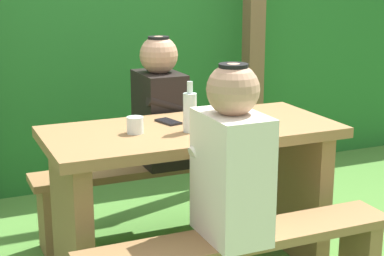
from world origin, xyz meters
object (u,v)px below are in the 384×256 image
at_px(drinking_glass, 135,125).
at_px(cell_phone, 168,122).
at_px(picnic_table, 192,176).
at_px(bench_far, 156,184).
at_px(bottle_left, 190,111).
at_px(person_white_shirt, 231,159).
at_px(person_black_coat, 160,106).

bearing_deg(drinking_glass, cell_phone, 29.96).
bearing_deg(picnic_table, bench_far, 90.00).
bearing_deg(drinking_glass, bottle_left, -18.10).
distance_m(bench_far, bottle_left, 0.82).
relative_size(bench_far, person_white_shirt, 1.95).
height_order(person_black_coat, cell_phone, person_black_coat).
xyz_separation_m(picnic_table, bench_far, (0.00, 0.52, -0.21)).
bearing_deg(person_black_coat, picnic_table, -93.26).
relative_size(person_black_coat, bottle_left, 3.04).
xyz_separation_m(drinking_glass, bottle_left, (0.24, -0.08, 0.06)).
bearing_deg(bench_far, drinking_glass, -118.76).
bearing_deg(bench_far, bottle_left, -94.21).
bearing_deg(picnic_table, person_white_shirt, -95.85).
bearing_deg(person_white_shirt, person_black_coat, 85.44).
distance_m(bench_far, person_white_shirt, 1.13).
bearing_deg(person_black_coat, drinking_glass, -121.36).
height_order(person_white_shirt, cell_phone, person_white_shirt).
bearing_deg(bench_far, picnic_table, -90.00).
bearing_deg(bottle_left, cell_phone, 98.14).
height_order(picnic_table, cell_phone, cell_phone).
xyz_separation_m(person_white_shirt, cell_phone, (-0.02, 0.64, 0.01)).
xyz_separation_m(picnic_table, person_black_coat, (0.03, 0.52, 0.24)).
bearing_deg(bench_far, cell_phone, -100.39).
distance_m(picnic_table, person_black_coat, 0.57).
relative_size(picnic_table, bottle_left, 5.92).
height_order(picnic_table, person_white_shirt, person_white_shirt).
bearing_deg(drinking_glass, bench_far, 61.24).
bearing_deg(person_black_coat, person_white_shirt, -94.56).
distance_m(person_white_shirt, person_black_coat, 1.04).
bearing_deg(person_white_shirt, picnic_table, 84.15).
distance_m(bench_far, drinking_glass, 0.77).
xyz_separation_m(picnic_table, bottle_left, (-0.04, -0.08, 0.34)).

